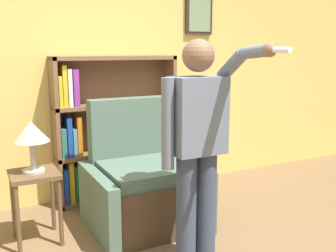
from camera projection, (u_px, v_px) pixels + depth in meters
wall_back at (91, 68)px, 4.15m from camera, size 8.00×0.11×2.80m
bookcase at (104, 131)px, 4.17m from camera, size 1.31×0.28×1.53m
armchair at (142, 186)px, 3.61m from camera, size 0.98×0.89×1.15m
person_standing at (198, 141)px, 2.82m from camera, size 0.53×0.78×1.67m
side_table at (35, 187)px, 3.24m from camera, size 0.38×0.38×0.61m
table_lamp at (31, 134)px, 3.16m from camera, size 0.29×0.29×0.43m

